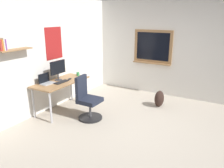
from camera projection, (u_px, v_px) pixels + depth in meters
ground_plane at (141, 133)px, 4.32m from camera, size 5.20×5.20×0.00m
wall_back at (44, 55)px, 5.12m from camera, size 5.00×0.30×2.60m
wall_right at (178, 50)px, 5.97m from camera, size 0.22×5.00×2.60m
desk at (61, 84)px, 5.19m from camera, size 1.37×0.63×0.72m
office_chair at (87, 101)px, 4.85m from camera, size 0.52×0.52×0.95m
laptop at (46, 81)px, 4.97m from camera, size 0.31×0.21×0.23m
monitor_primary at (58, 69)px, 5.17m from camera, size 0.46×0.17×0.46m
keyboard at (62, 82)px, 5.07m from camera, size 0.37×0.13×0.02m
computer_mouse at (70, 79)px, 5.30m from camera, size 0.10×0.06×0.03m
coffee_mug at (78, 74)px, 5.62m from camera, size 0.08×0.08×0.09m
backpack at (159, 99)px, 5.54m from camera, size 0.32×0.22×0.41m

